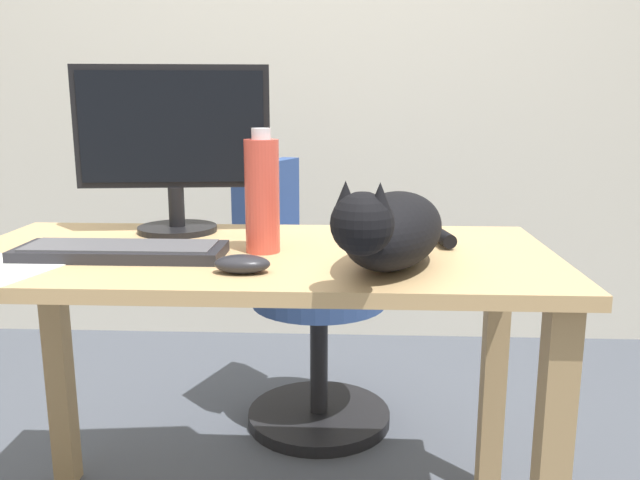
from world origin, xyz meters
TOP-DOWN VIEW (x-y plane):
  - back_wall at (0.00, 1.52)m, footprint 6.00×0.04m
  - desk at (0.00, 0.00)m, footprint 1.32×0.63m
  - office_chair at (0.06, 0.66)m, footprint 0.51×0.49m
  - monitor at (-0.23, 0.20)m, footprint 0.48×0.20m
  - keyboard at (-0.28, -0.07)m, footprint 0.44×0.15m
  - cat at (0.29, -0.15)m, footprint 0.29×0.58m
  - computer_mouse at (0.00, -0.19)m, footprint 0.11×0.06m
  - water_bottle at (0.02, -0.01)m, footprint 0.08×0.08m

SIDE VIEW (x-z plane):
  - office_chair at x=0.06m, z-range -0.07..0.82m
  - desk at x=0.00m, z-range 0.25..1.00m
  - keyboard at x=-0.28m, z-range 0.75..0.78m
  - computer_mouse at x=0.00m, z-range 0.75..0.79m
  - cat at x=0.29m, z-range 0.73..0.93m
  - water_bottle at x=0.02m, z-range 0.74..1.01m
  - monitor at x=-0.23m, z-range 0.77..1.18m
  - back_wall at x=0.00m, z-range 0.00..2.60m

